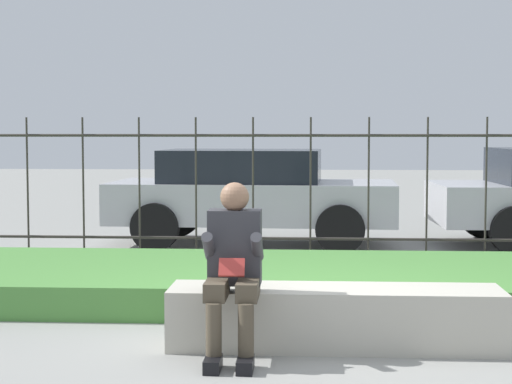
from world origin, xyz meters
name	(u,v)px	position (x,y,z in m)	size (l,w,h in m)	color
ground_plane	(311,347)	(0.00, 0.00, 0.00)	(60.00, 60.00, 0.00)	gray
stone_bench	(335,321)	(0.18, 0.00, 0.20)	(2.48, 0.57, 0.45)	#B7B2A3
person_seated_reader	(234,263)	(-0.56, -0.32, 0.68)	(0.42, 0.73, 1.25)	black
grass_berm	(311,282)	(0.00, 1.92, 0.15)	(10.78, 2.45, 0.30)	#4C893D
iron_fence	(311,190)	(0.00, 3.67, 0.93)	(8.78, 0.03, 1.78)	#332D28
car_parked_center	(250,193)	(-0.85, 5.82, 0.73)	(4.09, 2.00, 1.36)	#B7B7BC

